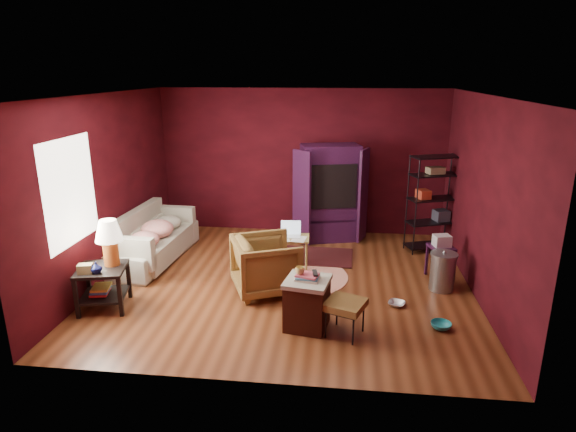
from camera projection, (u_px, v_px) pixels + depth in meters
name	position (u px, v px, depth m)	size (l,w,h in m)	color
room	(284.00, 194.00, 6.97)	(5.54, 5.04, 2.84)	brown
sofa	(152.00, 237.00, 8.13)	(2.10, 0.61, 0.82)	#A7A490
armchair	(266.00, 262.00, 6.96)	(0.88, 0.82, 0.91)	black
pet_bowl_steel	(397.00, 298.00, 6.61)	(0.23, 0.06, 0.23)	silver
pet_bowl_turquoise	(442.00, 319.00, 6.03)	(0.26, 0.08, 0.26)	teal
vase	(96.00, 268.00, 6.26)	(0.15, 0.15, 0.15)	#0D1243
mug	(300.00, 270.00, 5.89)	(0.12, 0.09, 0.12)	#D5BD68
side_table	(106.00, 256.00, 6.45)	(0.74, 0.74, 1.22)	black
sofa_cushions	(152.00, 239.00, 8.12)	(0.87, 1.95, 0.80)	#A7A490
hamper	(307.00, 302.00, 6.01)	(0.61, 0.61, 0.75)	#3D180E
footstool	(345.00, 306.00, 5.81)	(0.57, 0.57, 0.45)	black
rug_round	(300.00, 276.00, 7.59)	(1.87, 1.87, 0.01)	white
rug_oriental	(314.00, 256.00, 8.37)	(1.35, 0.92, 0.01)	#4F1518
laptop_desk	(290.00, 240.00, 7.83)	(0.63, 0.51, 0.75)	tan
tv_armoire	(330.00, 191.00, 8.98)	(1.39, 0.97, 1.81)	#370F33
wire_shelving	(433.00, 199.00, 8.43)	(0.91, 0.63, 1.72)	black
small_stand	(441.00, 246.00, 7.39)	(0.42, 0.42, 0.71)	#370F33
trash_can	(443.00, 271.00, 7.06)	(0.51, 0.51, 0.62)	#969A9D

